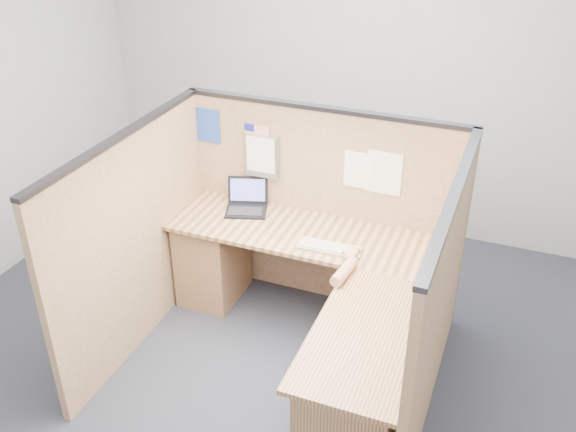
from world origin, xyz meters
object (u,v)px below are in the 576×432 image
at_px(laptop, 249,202).
at_px(mouse, 351,255).
at_px(keyboard, 329,248).
at_px(l_desk, 312,310).

height_order(laptop, mouse, laptop).
bearing_deg(keyboard, laptop, 154.60).
xyz_separation_m(keyboard, mouse, (0.17, -0.05, 0.01)).
height_order(l_desk, laptop, laptop).
relative_size(laptop, mouse, 3.20).
xyz_separation_m(laptop, mouse, (0.89, -0.36, -0.03)).
relative_size(l_desk, mouse, 17.27).
relative_size(l_desk, laptop, 5.39).
distance_m(laptop, keyboard, 0.79).
height_order(l_desk, mouse, mouse).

